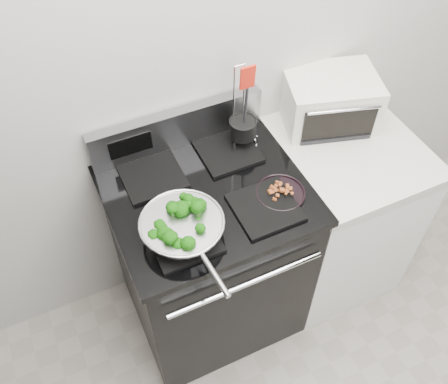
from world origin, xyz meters
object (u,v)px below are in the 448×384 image
utensil_holder (243,132)px  toaster_oven (330,100)px  skillet (182,227)px  bacon_plate (281,191)px  gas_range (209,256)px

utensil_holder → toaster_oven: size_ratio=0.88×
skillet → bacon_plate: (0.42, 0.02, -0.03)m
skillet → bacon_plate: size_ratio=2.53×
skillet → toaster_oven: size_ratio=1.06×
gas_range → skillet: gas_range is taller
toaster_oven → gas_range: bearing=-147.9°
utensil_holder → toaster_oven: 0.44m
gas_range → toaster_oven: bearing=15.8°
gas_range → skillet: (-0.16, -0.16, 0.51)m
toaster_oven → bacon_plate: bearing=-126.1°
bacon_plate → utensil_holder: bearing=92.2°
gas_range → utensil_holder: size_ratio=2.75×
skillet → utensil_holder: size_ratio=1.21×
gas_range → utensil_holder: 0.62m
skillet → toaster_oven: toaster_oven is taller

